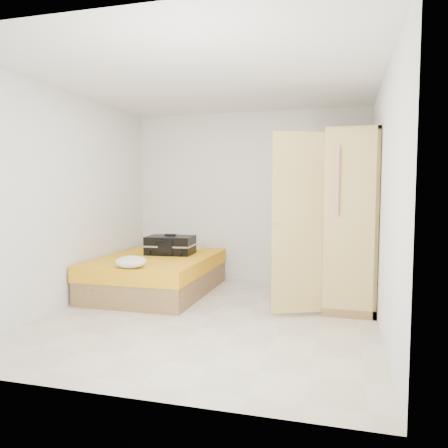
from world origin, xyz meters
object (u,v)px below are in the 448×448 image
(wardrobe, at_px, (346,225))
(person, at_px, (303,241))
(suitcase, at_px, (170,245))
(round_cushion, at_px, (131,262))
(bed, at_px, (157,274))

(wardrobe, relative_size, person, 1.38)
(wardrobe, xyz_separation_m, suitcase, (-2.41, 0.31, -0.37))
(person, distance_m, suitcase, 1.89)
(wardrobe, xyz_separation_m, round_cushion, (-2.44, -0.83, -0.43))
(round_cushion, bearing_deg, bed, 94.02)
(wardrobe, height_order, round_cushion, wardrobe)
(person, relative_size, suitcase, 2.19)
(person, bearing_deg, round_cushion, 138.00)
(round_cushion, bearing_deg, suitcase, 88.38)
(suitcase, relative_size, round_cushion, 1.87)
(bed, distance_m, suitcase, 0.46)
(wardrobe, relative_size, suitcase, 3.01)
(bed, height_order, round_cushion, round_cushion)
(suitcase, bearing_deg, bed, -114.56)
(suitcase, bearing_deg, person, -7.95)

